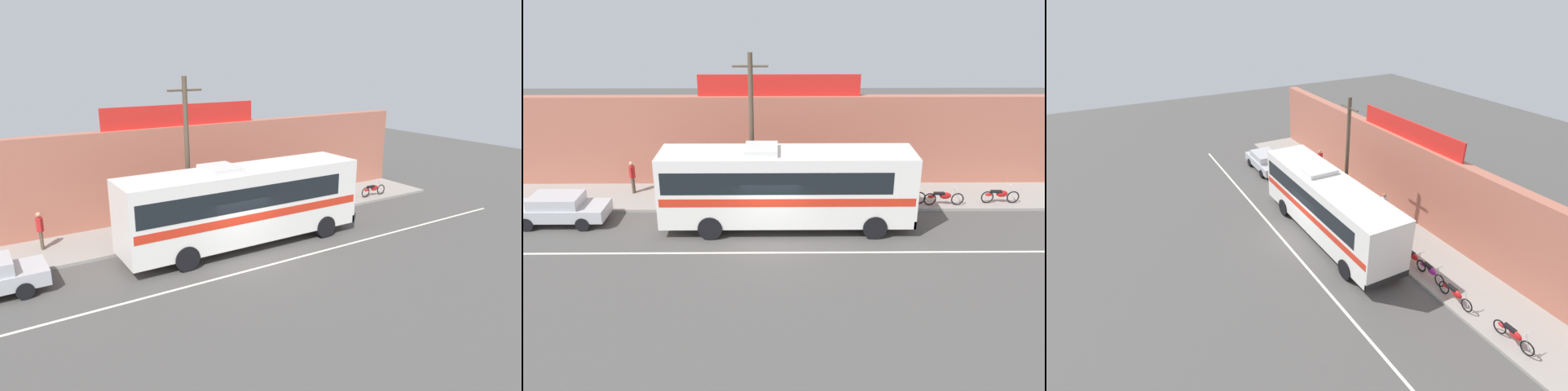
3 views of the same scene
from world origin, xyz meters
TOP-DOWN VIEW (x-y plane):
  - ground_plane at (0.00, 0.00)m, footprint 70.00×70.00m
  - sidewalk_slab at (0.00, 5.20)m, footprint 30.00×3.60m
  - storefront_facade at (0.00, 7.35)m, footprint 30.00×0.70m
  - storefront_billboard at (0.39, 7.35)m, footprint 8.34×0.12m
  - road_center_stripe at (0.00, -0.80)m, footprint 30.00×0.14m
  - intercity_bus at (0.65, 1.70)m, footprint 11.04×2.67m
  - parked_car at (-9.60, 2.21)m, footprint 4.26×1.87m
  - utility_pole at (-0.89, 3.92)m, footprint 1.60×0.22m
  - motorcycle_green at (6.59, 4.03)m, footprint 1.88×0.56m
  - motorcycle_orange at (11.20, 4.09)m, footprint 1.89×0.56m
  - motorcycle_black at (5.29, 4.06)m, footprint 1.86×0.56m
  - motorcycle_blue at (8.35, 3.85)m, footprint 1.97×0.56m
  - pedestrian_near_shop at (0.97, 5.47)m, footprint 0.30×0.48m
  - pedestrian_by_curb at (-7.12, 5.67)m, footprint 0.30×0.48m

SIDE VIEW (x-z plane):
  - ground_plane at x=0.00m, z-range 0.00..0.00m
  - road_center_stripe at x=0.00m, z-range 0.00..0.01m
  - sidewalk_slab at x=0.00m, z-range 0.00..0.14m
  - motorcycle_green at x=6.59m, z-range 0.09..1.04m
  - motorcycle_orange at x=11.20m, z-range 0.09..1.04m
  - motorcycle_black at x=5.29m, z-range 0.09..1.04m
  - motorcycle_blue at x=8.35m, z-range 0.09..1.04m
  - parked_car at x=-9.60m, z-range 0.05..1.42m
  - pedestrian_by_curb at x=-7.12m, z-range 0.28..1.96m
  - pedestrian_near_shop at x=0.97m, z-range 0.29..2.05m
  - intercity_bus at x=0.65m, z-range 0.17..3.96m
  - storefront_facade at x=0.00m, z-range 0.00..4.80m
  - utility_pole at x=-0.89m, z-range 0.27..7.56m
  - storefront_billboard at x=0.39m, z-range 4.80..5.90m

